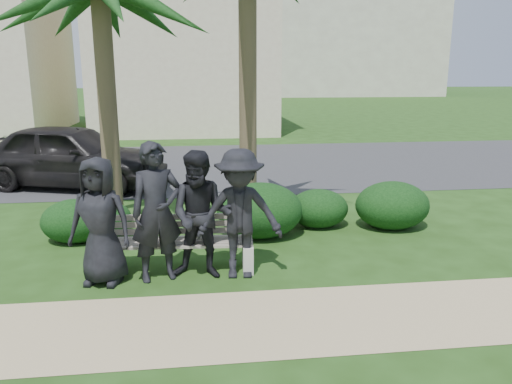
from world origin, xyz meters
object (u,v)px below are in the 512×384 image
car_a (71,156)px  man_a (100,221)px  man_d (240,214)px  man_b (157,212)px  man_c (201,215)px  park_bench (177,247)px

car_a → man_a: bearing=-146.3°
man_d → car_a: man_d is taller
man_b → man_c: bearing=-17.8°
man_b → car_a: (-2.45, 5.89, -0.17)m
man_a → car_a: size_ratio=0.37×
park_bench → man_a: (-0.96, -0.31, 0.51)m
park_bench → man_c: man_c is taller
man_b → man_c: man_b is taller
man_b → man_c: 0.59m
park_bench → man_b: bearing=-125.8°
park_bench → man_c: 0.70m
park_bench → man_c: size_ratio=1.24×
man_c → car_a: (-3.03, 5.89, -0.10)m
man_a → car_a: (-1.72, 5.92, -0.08)m
car_a → man_b: bearing=-139.9°
man_c → man_d: (0.52, -0.05, 0.01)m
park_bench → man_c: (0.36, -0.28, 0.54)m
man_d → car_a: size_ratio=0.39×
man_a → man_d: 1.83m
park_bench → car_a: car_a is taller
man_b → car_a: man_b is taller
man_b → car_a: bearing=94.9°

